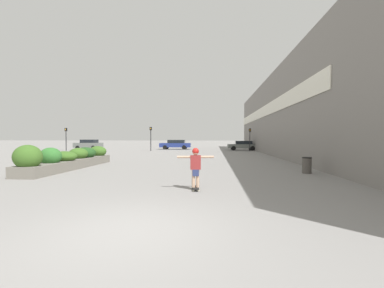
{
  "coord_description": "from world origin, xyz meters",
  "views": [
    {
      "loc": [
        1.66,
        -4.93,
        1.84
      ],
      "look_at": [
        0.49,
        8.95,
        1.49
      ],
      "focal_mm": 24.0,
      "sensor_mm": 36.0,
      "label": 1
    }
  ],
  "objects_px": {
    "car_center_left": "(323,145)",
    "traffic_light_left": "(151,134)",
    "car_rightmost": "(89,144)",
    "skateboarder": "(196,163)",
    "car_leftmost": "(243,145)",
    "traffic_light_right": "(250,135)",
    "trash_bin": "(307,165)",
    "car_center_right": "(176,144)",
    "traffic_light_far_left": "(66,135)",
    "skateboard": "(196,188)"
  },
  "relations": [
    {
      "from": "car_center_left",
      "to": "traffic_light_left",
      "type": "height_order",
      "value": "traffic_light_left"
    },
    {
      "from": "car_center_right",
      "to": "skateboarder",
      "type": "bearing_deg",
      "value": -170.24
    },
    {
      "from": "car_center_left",
      "to": "car_rightmost",
      "type": "height_order",
      "value": "car_rightmost"
    },
    {
      "from": "traffic_light_far_left",
      "to": "skateboard",
      "type": "bearing_deg",
      "value": -51.72
    },
    {
      "from": "trash_bin",
      "to": "traffic_light_far_left",
      "type": "distance_m",
      "value": 32.61
    },
    {
      "from": "traffic_light_left",
      "to": "traffic_light_right",
      "type": "distance_m",
      "value": 13.49
    },
    {
      "from": "car_rightmost",
      "to": "car_center_left",
      "type": "bearing_deg",
      "value": -86.02
    },
    {
      "from": "skateboard",
      "to": "car_rightmost",
      "type": "bearing_deg",
      "value": 114.83
    },
    {
      "from": "skateboarder",
      "to": "car_rightmost",
      "type": "relative_size",
      "value": 0.35
    },
    {
      "from": "car_center_right",
      "to": "traffic_light_right",
      "type": "height_order",
      "value": "traffic_light_right"
    },
    {
      "from": "car_rightmost",
      "to": "traffic_light_left",
      "type": "bearing_deg",
      "value": -105.96
    },
    {
      "from": "trash_bin",
      "to": "car_center_right",
      "type": "xyz_separation_m",
      "value": [
        -10.68,
        26.01,
        0.36
      ]
    },
    {
      "from": "trash_bin",
      "to": "traffic_light_far_left",
      "type": "bearing_deg",
      "value": 140.9
    },
    {
      "from": "car_rightmost",
      "to": "skateboarder",
      "type": "bearing_deg",
      "value": -147.35
    },
    {
      "from": "car_rightmost",
      "to": "skateboard",
      "type": "bearing_deg",
      "value": -147.35
    },
    {
      "from": "skateboard",
      "to": "skateboarder",
      "type": "relative_size",
      "value": 0.54
    },
    {
      "from": "skateboard",
      "to": "car_center_right",
      "type": "distance_m",
      "value": 31.11
    },
    {
      "from": "skateboard",
      "to": "skateboarder",
      "type": "bearing_deg",
      "value": 82.18
    },
    {
      "from": "car_leftmost",
      "to": "car_center_left",
      "type": "distance_m",
      "value": 12.47
    },
    {
      "from": "car_center_left",
      "to": "traffic_light_left",
      "type": "distance_m",
      "value": 25.67
    },
    {
      "from": "traffic_light_left",
      "to": "traffic_light_right",
      "type": "bearing_deg",
      "value": 1.77
    },
    {
      "from": "car_center_left",
      "to": "traffic_light_right",
      "type": "height_order",
      "value": "traffic_light_right"
    },
    {
      "from": "skateboarder",
      "to": "car_center_left",
      "type": "relative_size",
      "value": 0.29
    },
    {
      "from": "traffic_light_left",
      "to": "traffic_light_right",
      "type": "xyz_separation_m",
      "value": [
        13.48,
        0.42,
        -0.14
      ]
    },
    {
      "from": "trash_bin",
      "to": "car_center_left",
      "type": "relative_size",
      "value": 0.18
    },
    {
      "from": "skateboard",
      "to": "skateboarder",
      "type": "height_order",
      "value": "skateboarder"
    },
    {
      "from": "skateboard",
      "to": "traffic_light_far_left",
      "type": "bearing_deg",
      "value": 120.46
    },
    {
      "from": "car_center_left",
      "to": "traffic_light_right",
      "type": "relative_size",
      "value": 1.53
    },
    {
      "from": "skateboarder",
      "to": "traffic_light_right",
      "type": "height_order",
      "value": "traffic_light_right"
    },
    {
      "from": "car_center_left",
      "to": "car_rightmost",
      "type": "relative_size",
      "value": 1.19
    },
    {
      "from": "car_leftmost",
      "to": "traffic_light_left",
      "type": "bearing_deg",
      "value": 103.2
    },
    {
      "from": "car_leftmost",
      "to": "traffic_light_right",
      "type": "relative_size",
      "value": 1.39
    },
    {
      "from": "skateboarder",
      "to": "traffic_light_right",
      "type": "distance_m",
      "value": 26.7
    },
    {
      "from": "car_leftmost",
      "to": "traffic_light_right",
      "type": "bearing_deg",
      "value": -165.59
    },
    {
      "from": "car_leftmost",
      "to": "traffic_light_right",
      "type": "xyz_separation_m",
      "value": [
        0.67,
        -2.59,
        1.4
      ]
    },
    {
      "from": "skateboarder",
      "to": "car_rightmost",
      "type": "bearing_deg",
      "value": 114.83
    },
    {
      "from": "car_leftmost",
      "to": "car_center_left",
      "type": "bearing_deg",
      "value": -78.77
    },
    {
      "from": "traffic_light_left",
      "to": "car_rightmost",
      "type": "bearing_deg",
      "value": 164.04
    },
    {
      "from": "car_leftmost",
      "to": "car_rightmost",
      "type": "height_order",
      "value": "car_rightmost"
    },
    {
      "from": "car_center_left",
      "to": "car_center_right",
      "type": "bearing_deg",
      "value": -88.81
    },
    {
      "from": "traffic_light_far_left",
      "to": "traffic_light_left",
      "type": "bearing_deg",
      "value": 2.43
    },
    {
      "from": "skateboarder",
      "to": "traffic_light_far_left",
      "type": "xyz_separation_m",
      "value": [
        -19.87,
        25.18,
        1.25
      ]
    },
    {
      "from": "skateboard",
      "to": "car_center_left",
      "type": "relative_size",
      "value": 0.16
    },
    {
      "from": "car_center_right",
      "to": "car_rightmost",
      "type": "height_order",
      "value": "car_rightmost"
    },
    {
      "from": "skateboarder",
      "to": "trash_bin",
      "type": "relative_size",
      "value": 1.67
    },
    {
      "from": "car_leftmost",
      "to": "car_center_right",
      "type": "relative_size",
      "value": 0.9
    },
    {
      "from": "skateboarder",
      "to": "car_leftmost",
      "type": "height_order",
      "value": "skateboarder"
    },
    {
      "from": "skateboarder",
      "to": "trash_bin",
      "type": "distance_m",
      "value": 7.14
    },
    {
      "from": "traffic_light_left",
      "to": "trash_bin",
      "type": "bearing_deg",
      "value": -57.56
    },
    {
      "from": "skateboarder",
      "to": "trash_bin",
      "type": "bearing_deg",
      "value": 32.85
    }
  ]
}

